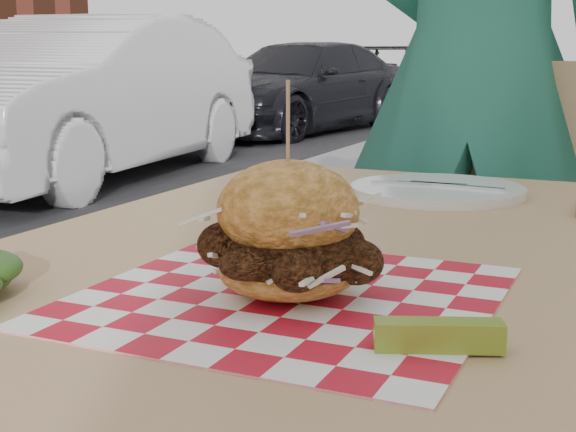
% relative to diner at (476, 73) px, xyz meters
% --- Properties ---
extents(diner, '(0.71, 0.50, 1.84)m').
position_rel_diner_xyz_m(diner, '(0.00, 0.00, 0.00)').
color(diner, '#2B7C64').
rests_on(diner, ground).
extents(car_white, '(1.71, 3.93, 1.26)m').
position_rel_diner_xyz_m(car_white, '(-3.62, 3.18, -0.29)').
color(car_white, white).
rests_on(car_white, ground).
extents(car_dark, '(2.12, 3.99, 1.10)m').
position_rel_diner_xyz_m(car_dark, '(-3.62, 7.33, -0.37)').
color(car_dark, black).
rests_on(car_dark, ground).
extents(patio_table, '(0.80, 1.20, 0.75)m').
position_rel_diner_xyz_m(patio_table, '(0.07, -1.01, -0.25)').
color(patio_table, tan).
rests_on(patio_table, ground).
extents(patio_chair, '(0.48, 0.49, 0.95)m').
position_rel_diner_xyz_m(patio_chair, '(0.09, -0.08, -0.37)').
color(patio_chair, tan).
rests_on(patio_chair, ground).
extents(paper_liner, '(0.36, 0.36, 0.00)m').
position_rel_diner_xyz_m(paper_liner, '(0.08, -1.21, -0.17)').
color(paper_liner, red).
rests_on(paper_liner, patio_table).
extents(sandwich, '(0.17, 0.17, 0.19)m').
position_rel_diner_xyz_m(sandwich, '(0.08, -1.21, -0.12)').
color(sandwich, '#EA9A42').
rests_on(sandwich, paper_liner).
extents(pickle_spear, '(0.10, 0.06, 0.02)m').
position_rel_diner_xyz_m(pickle_spear, '(0.24, -1.29, -0.16)').
color(pickle_spear, olive).
rests_on(pickle_spear, paper_liner).
extents(place_setting, '(0.27, 0.27, 0.02)m').
position_rel_diner_xyz_m(place_setting, '(0.07, -0.63, -0.16)').
color(place_setting, white).
rests_on(place_setting, patio_table).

